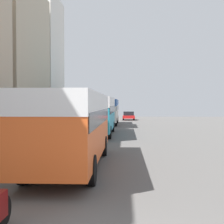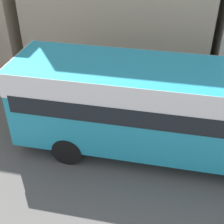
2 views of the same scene
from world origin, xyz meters
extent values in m
cube|color=teal|center=(-1.79, 21.96, 1.83)|extent=(2.56, 9.89, 2.67)
cube|color=white|center=(-1.79, 21.96, 2.77)|extent=(2.58, 9.94, 0.80)
cube|color=black|center=(-1.79, 21.96, 2.17)|extent=(2.61, 9.49, 0.59)
cylinder|color=black|center=(-2.96, 18.89, 0.50)|extent=(0.28, 1.00, 1.00)
cylinder|color=black|center=(-0.61, 18.89, 0.50)|extent=(0.28, 1.00, 1.00)
camera|label=1|loc=(0.60, -4.32, 2.64)|focal=50.00mm
camera|label=2|loc=(6.60, 21.89, 7.30)|focal=50.00mm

